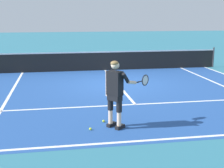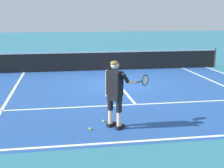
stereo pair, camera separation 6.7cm
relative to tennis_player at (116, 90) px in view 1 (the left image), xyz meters
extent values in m
plane|color=teal|center=(1.00, 5.00, -0.99)|extent=(80.00, 80.00, 0.00)
cube|color=#234C93|center=(1.00, 3.70, -0.99)|extent=(10.98, 9.70, 0.00)
cube|color=white|center=(1.00, -0.95, -0.99)|extent=(10.98, 0.10, 0.01)
cube|color=white|center=(1.00, 1.95, -0.99)|extent=(8.23, 0.10, 0.01)
cube|color=white|center=(1.00, 5.15, -0.99)|extent=(0.10, 6.40, 0.01)
cube|color=white|center=(-3.12, 3.70, -0.99)|extent=(0.10, 9.30, 0.01)
cylinder|color=#333338|center=(6.94, 8.35, -0.45)|extent=(0.08, 0.08, 1.07)
cube|color=black|center=(1.00, 8.35, -0.53)|extent=(11.84, 0.02, 0.91)
cube|color=white|center=(1.00, 8.35, -0.05)|extent=(11.84, 0.03, 0.06)
cube|color=black|center=(-0.09, 0.12, -0.94)|extent=(0.28, 0.26, 0.09)
cube|color=black|center=(0.09, -0.09, -0.94)|extent=(0.28, 0.26, 0.09)
cylinder|color=beige|center=(-0.12, 0.09, -0.72)|extent=(0.11, 0.11, 0.36)
cylinder|color=black|center=(-0.12, 0.09, -0.33)|extent=(0.14, 0.14, 0.41)
cylinder|color=beige|center=(0.06, -0.12, -0.72)|extent=(0.11, 0.11, 0.36)
cylinder|color=black|center=(0.06, -0.12, -0.33)|extent=(0.14, 0.14, 0.41)
cube|color=black|center=(-0.03, -0.01, -0.17)|extent=(0.37, 0.39, 0.20)
cube|color=black|center=(-0.03, -0.01, 0.17)|extent=(0.41, 0.43, 0.60)
cylinder|color=beige|center=(-0.18, 0.17, 0.12)|extent=(0.09, 0.09, 0.62)
cylinder|color=black|center=(0.21, -0.16, 0.32)|extent=(0.26, 0.24, 0.29)
cylinder|color=beige|center=(0.40, -0.05, 0.18)|extent=(0.27, 0.25, 0.14)
sphere|color=beige|center=(-0.02, -0.01, 0.62)|extent=(0.21, 0.21, 0.21)
ellipsoid|color=olive|center=(-0.03, -0.02, 0.67)|extent=(0.28, 0.28, 0.12)
cylinder|color=#232326|center=(0.58, 0.08, 0.15)|extent=(0.17, 0.15, 0.03)
cylinder|color=black|center=(0.69, 0.18, 0.15)|extent=(0.09, 0.08, 0.02)
torus|color=black|center=(0.83, 0.30, 0.15)|extent=(0.24, 0.21, 0.30)
cylinder|color=silver|center=(0.83, 0.30, 0.15)|extent=(0.19, 0.17, 0.25)
sphere|color=#CCE02D|center=(-0.65, -0.07, -0.96)|extent=(0.07, 0.07, 0.07)
sphere|color=#CCE02D|center=(-0.24, 0.45, -0.96)|extent=(0.07, 0.07, 0.07)
camera|label=1|loc=(-1.38, -7.42, 1.82)|focal=50.49mm
camera|label=2|loc=(-1.32, -7.43, 1.82)|focal=50.49mm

